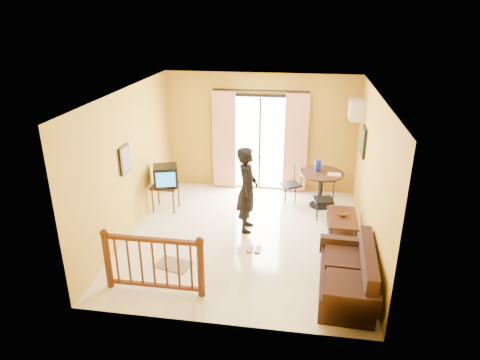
% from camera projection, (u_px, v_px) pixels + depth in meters
% --- Properties ---
extents(ground, '(5.00, 5.00, 0.00)m').
position_uv_depth(ground, '(245.00, 237.00, 8.34)').
color(ground, beige).
rests_on(ground, ground).
extents(room_shell, '(5.00, 5.00, 5.00)m').
position_uv_depth(room_shell, '(245.00, 154.00, 7.70)').
color(room_shell, white).
rests_on(room_shell, ground).
extents(balcony_door, '(2.25, 0.14, 2.46)m').
position_uv_depth(balcony_door, '(260.00, 142.00, 10.12)').
color(balcony_door, black).
rests_on(balcony_door, ground).
extents(tv_table, '(0.56, 0.47, 0.56)m').
position_uv_depth(tv_table, '(165.00, 189.00, 9.32)').
color(tv_table, black).
rests_on(tv_table, ground).
extents(television, '(0.62, 0.59, 0.45)m').
position_uv_depth(television, '(166.00, 176.00, 9.20)').
color(television, black).
rests_on(television, tv_table).
extents(picture_left, '(0.05, 0.42, 0.52)m').
position_uv_depth(picture_left, '(125.00, 160.00, 7.89)').
color(picture_left, black).
rests_on(picture_left, room_shell).
extents(dining_table, '(0.96, 0.96, 0.80)m').
position_uv_depth(dining_table, '(321.00, 180.00, 9.41)').
color(dining_table, black).
rests_on(dining_table, ground).
extents(water_jug, '(0.13, 0.13, 0.25)m').
position_uv_depth(water_jug, '(318.00, 165.00, 9.41)').
color(water_jug, '#1320B9').
rests_on(water_jug, dining_table).
extents(serving_tray, '(0.29, 0.19, 0.02)m').
position_uv_depth(serving_tray, '(334.00, 174.00, 9.22)').
color(serving_tray, white).
rests_on(serving_tray, dining_table).
extents(dining_chairs, '(1.21, 1.23, 0.95)m').
position_uv_depth(dining_chairs, '(305.00, 211.00, 9.42)').
color(dining_chairs, black).
rests_on(dining_chairs, ground).
extents(air_conditioner, '(0.31, 0.60, 0.40)m').
position_uv_depth(air_conditioner, '(356.00, 110.00, 9.02)').
color(air_conditioner, silver).
rests_on(air_conditioner, room_shell).
extents(botanical_print, '(0.05, 0.50, 0.60)m').
position_uv_depth(botanical_print, '(363.00, 142.00, 8.60)').
color(botanical_print, black).
rests_on(botanical_print, room_shell).
extents(coffee_table, '(0.55, 0.98, 0.44)m').
position_uv_depth(coffee_table, '(342.00, 223.00, 8.25)').
color(coffee_table, black).
rests_on(coffee_table, ground).
extents(bowl, '(0.22, 0.22, 0.06)m').
position_uv_depth(bowl, '(342.00, 214.00, 8.23)').
color(bowl, '#56351D').
rests_on(bowl, coffee_table).
extents(sofa, '(0.86, 1.73, 0.81)m').
position_uv_depth(sofa, '(350.00, 278.00, 6.57)').
color(sofa, black).
rests_on(sofa, ground).
extents(standing_person, '(0.44, 0.65, 1.73)m').
position_uv_depth(standing_person, '(247.00, 190.00, 8.32)').
color(standing_person, black).
rests_on(standing_person, ground).
extents(stair_balustrade, '(1.63, 0.13, 1.04)m').
position_uv_depth(stair_balustrade, '(153.00, 260.00, 6.56)').
color(stair_balustrade, '#471E0F').
rests_on(stair_balustrade, ground).
extents(doormat, '(0.68, 0.54, 0.02)m').
position_uv_depth(doormat, '(174.00, 264.00, 7.43)').
color(doormat, '#62584F').
rests_on(doormat, ground).
extents(sandals, '(0.25, 0.26, 0.03)m').
position_uv_depth(sandals, '(254.00, 249.00, 7.89)').
color(sandals, '#56351D').
rests_on(sandals, ground).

